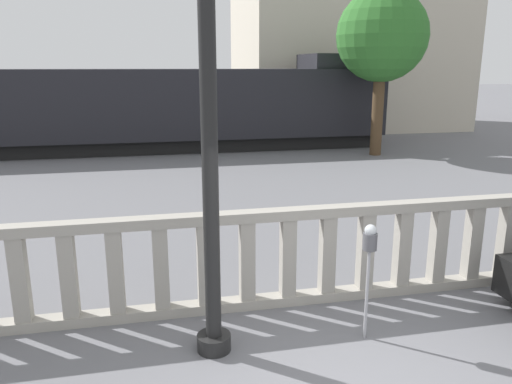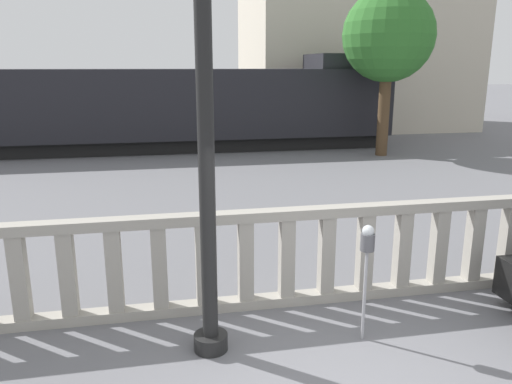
% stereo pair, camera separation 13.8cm
% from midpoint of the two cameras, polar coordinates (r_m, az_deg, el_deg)
% --- Properties ---
extents(balustrade, '(16.34, 0.24, 1.42)m').
position_cam_midpoint_polar(balustrade, '(7.10, 3.09, -7.46)').
color(balustrade, '#9E998E').
rests_on(balustrade, ground).
extents(lamppost, '(0.41, 0.41, 5.16)m').
position_cam_midpoint_polar(lamppost, '(5.46, -6.08, 6.10)').
color(lamppost, black).
rests_on(lamppost, ground).
extents(parking_meter, '(0.17, 0.17, 1.50)m').
position_cam_midpoint_polar(parking_meter, '(6.18, 12.23, -6.23)').
color(parking_meter, '#99999E').
rests_on(parking_meter, ground).
extents(train_near, '(21.89, 3.11, 3.81)m').
position_cam_midpoint_polar(train_near, '(20.63, -15.76, 9.17)').
color(train_near, black).
rests_on(train_near, ground).
extents(building_block, '(11.49, 7.77, 13.55)m').
position_cam_midpoint_polar(building_block, '(29.14, 10.29, 20.80)').
color(building_block, beige).
rests_on(building_block, ground).
extents(tree_left, '(3.34, 3.34, 6.07)m').
position_cam_midpoint_polar(tree_left, '(19.56, 13.99, 16.84)').
color(tree_left, '#4C3823').
rests_on(tree_left, ground).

